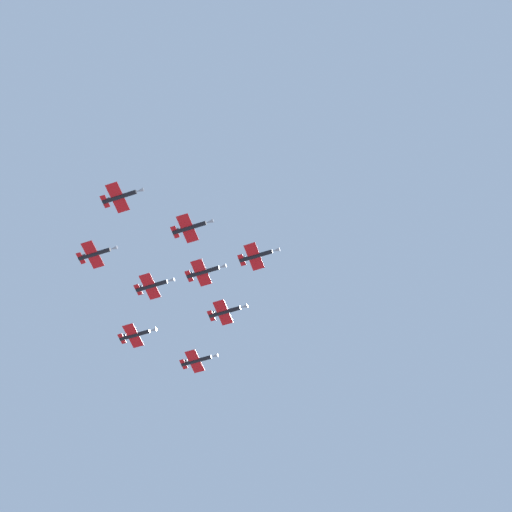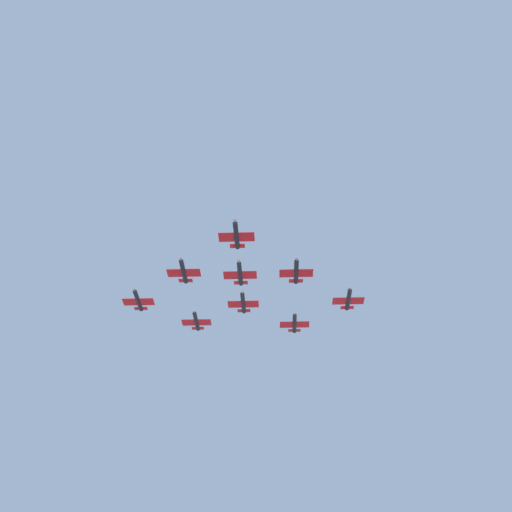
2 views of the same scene
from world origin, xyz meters
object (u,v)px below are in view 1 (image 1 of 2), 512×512
Objects in this scene: jet_tail_end at (95,254)px; jet_center_rear at (120,197)px; jet_starboard_outer at (197,361)px; jet_port_inner at (226,312)px; jet_lead at (257,256)px; jet_port_outer at (204,272)px; jet_starboard_trail at (136,335)px; jet_port_trail at (153,286)px; jet_starboard_inner at (190,228)px.

jet_center_rear is at bearing 45.00° from jet_tail_end.
jet_port_inner is at bearing 45.00° from jet_starboard_outer.
jet_lead is 48.41m from jet_tail_end.
jet_starboard_trail is (-32.14, -6.86, 0.22)m from jet_port_outer.
jet_port_trail is (17.24, -25.48, 1.32)m from jet_starboard_outer.
jet_port_trail reaches higher than jet_port_outer.
jet_lead is 1.00× the size of jet_center_rear.
jet_port_outer is at bearing -174.29° from jet_starboard_inner.
jet_center_rear reaches higher than jet_port_inner.
jet_lead is at bearing 90.00° from jet_port_outer.
jet_tail_end is at bearing -18.43° from jet_starboard_outer.
jet_lead is 43.31m from jet_starboard_outer.
jet_lead is 21.65m from jet_starboard_inner.
jet_starboard_outer is at bearing 161.57° from jet_tail_end.
jet_port_outer is 32.86m from jet_starboard_trail.
jet_port_trail is (-21.95, 21.56, 0.38)m from jet_center_rear.
jet_port_outer is (-12.93, -10.78, -0.55)m from jet_lead.
jet_starboard_trail is (-19.20, 3.92, -0.45)m from jet_port_trail.
jet_lead reaches higher than jet_starboard_trail.
jet_lead is 33.67m from jet_port_trail.
jet_starboard_inner is 1.00× the size of jet_center_rear.
jet_starboard_inner is at bearing -45.00° from jet_lead.
jet_port_trail reaches higher than jet_port_inner.
jet_port_outer reaches higher than jet_port_inner.
jet_tail_end is at bearing -62.24° from jet_port_outer.
jet_center_rear is (9.01, -32.33, 0.29)m from jet_port_outer.
jet_starboard_outer is 48.45m from jet_tail_end.
jet_starboard_outer reaches higher than jet_port_inner.
jet_lead is at bearing 71.57° from jet_starboard_trail.
jet_port_outer is 33.57m from jet_starboard_outer.
jet_starboard_outer is 1.00× the size of jet_center_rear.
jet_tail_end is at bearing -135.00° from jet_center_rear.
jet_port_inner is at bearing 180.00° from jet_starboard_inner.
jet_starboard_outer is (-43.11, 3.92, -1.20)m from jet_lead.
jet_starboard_inner is at bearing 45.00° from jet_starboard_trail.
jet_port_inner is 48.41m from jet_center_rear.
jet_lead is at bearing 108.43° from jet_tail_end.
jet_lead reaches higher than jet_starboard_inner.
jet_starboard_inner is 1.00× the size of jet_port_trail.
jet_port_inner is 30.62m from jet_starboard_inner.
jet_port_inner is 1.00× the size of jet_port_outer.
jet_port_trail is (-4.31, -23.51, 1.40)m from jet_port_inner.
jet_port_inner is 1.00× the size of jet_starboard_outer.
jet_tail_end is (17.63, -45.07, 2.21)m from jet_starboard_outer.
jet_starboard_trail reaches higher than jet_starboard_outer.
jet_starboard_trail reaches higher than jet_port_inner.
jet_starboard_inner is at bearing 90.00° from jet_tail_end.
jet_port_outer is at bearing -90.00° from jet_lead.
jet_starboard_inner is at bearing 50.19° from jet_port_trail.
jet_starboard_outer is 61.23m from jet_center_rear.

